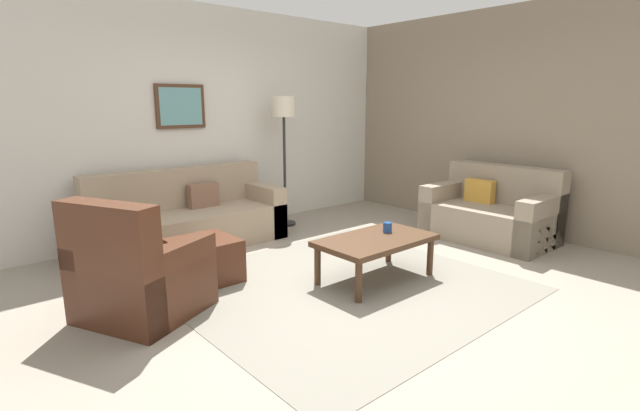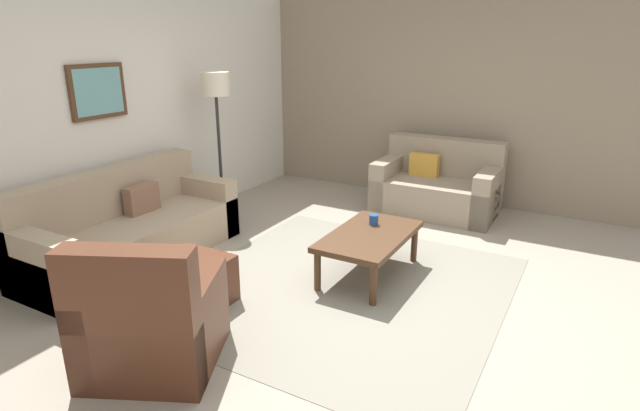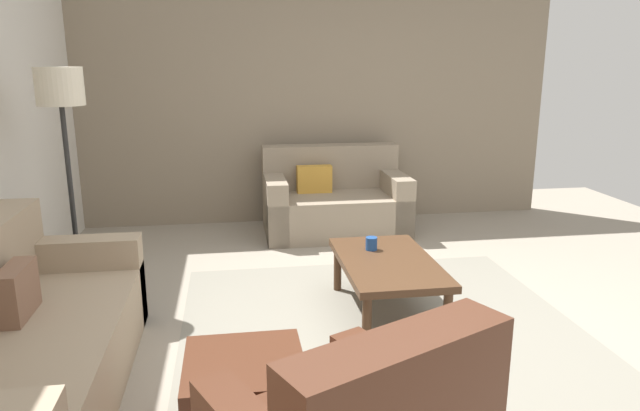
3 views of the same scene
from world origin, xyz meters
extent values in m
plane|color=gray|center=(0.00, 0.00, 0.00)|extent=(8.00, 8.00, 0.00)
cube|color=silver|center=(0.00, 2.60, 1.40)|extent=(6.00, 0.12, 2.80)
cube|color=gray|center=(3.00, 0.00, 1.40)|extent=(0.12, 5.20, 2.80)
cube|color=gray|center=(0.00, 0.00, 0.00)|extent=(2.81, 2.66, 0.01)
cube|color=gray|center=(-0.49, 2.02, 0.21)|extent=(2.13, 0.87, 0.42)
cube|color=gray|center=(-0.49, 2.33, 0.44)|extent=(2.13, 0.24, 0.88)
cube|color=gray|center=(-1.45, 2.02, 0.31)|extent=(0.20, 0.87, 0.62)
cube|color=gray|center=(0.48, 2.02, 0.31)|extent=(0.20, 0.87, 0.62)
cube|color=brown|center=(-0.26, 2.11, 0.56)|extent=(0.36, 0.12, 0.28)
cube|color=gray|center=(2.36, -0.09, 0.21)|extent=(0.88, 1.44, 0.42)
cube|color=gray|center=(2.68, -0.09, 0.44)|extent=(0.24, 1.44, 0.88)
cube|color=gray|center=(2.36, 0.53, 0.31)|extent=(0.88, 0.20, 0.62)
cube|color=gray|center=(2.36, -0.71, 0.31)|extent=(0.88, 0.20, 0.62)
cube|color=gold|center=(2.46, 0.11, 0.56)|extent=(0.12, 0.36, 0.28)
cube|color=#4C2819|center=(-1.55, 0.61, 0.22)|extent=(1.07, 1.07, 0.44)
cube|color=#4C2819|center=(-1.82, 0.48, 0.47)|extent=(0.53, 0.81, 0.95)
cube|color=#4C2819|center=(-1.41, 0.32, 0.30)|extent=(0.79, 0.49, 0.60)
cube|color=#4C2819|center=(-1.69, 0.90, 0.30)|extent=(0.79, 0.49, 0.60)
cube|color=#4C2819|center=(-0.88, 0.93, 0.20)|extent=(0.56, 0.56, 0.40)
cylinder|color=#472D1C|center=(-0.15, -0.35, 0.18)|extent=(0.06, 0.06, 0.36)
cylinder|color=#472D1C|center=(0.83, -0.35, 0.18)|extent=(0.06, 0.06, 0.36)
cylinder|color=#472D1C|center=(-0.15, 0.17, 0.18)|extent=(0.06, 0.06, 0.36)
cylinder|color=#472D1C|center=(0.83, 0.17, 0.18)|extent=(0.06, 0.06, 0.36)
cube|color=#472D1C|center=(0.34, -0.09, 0.39)|extent=(1.10, 0.64, 0.05)
cylinder|color=#1E478C|center=(0.57, -0.03, 0.46)|extent=(0.09, 0.09, 0.09)
cylinder|color=black|center=(0.94, 2.11, 0.01)|extent=(0.28, 0.28, 0.03)
cylinder|color=#262626|center=(0.94, 2.11, 0.72)|extent=(0.04, 0.04, 1.45)
cylinder|color=beige|center=(0.94, 2.11, 1.58)|extent=(0.32, 0.32, 0.26)
cube|color=#472D1C|center=(-0.29, 2.52, 1.59)|extent=(0.61, 0.04, 0.52)
cube|color=#619A9F|center=(-0.29, 2.50, 1.59)|extent=(0.53, 0.01, 0.44)
camera|label=1|loc=(-2.77, -2.88, 1.62)|focal=26.23mm
camera|label=2|loc=(-3.58, -1.79, 2.10)|focal=28.61mm
camera|label=3|loc=(-3.34, 0.96, 1.76)|focal=32.44mm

